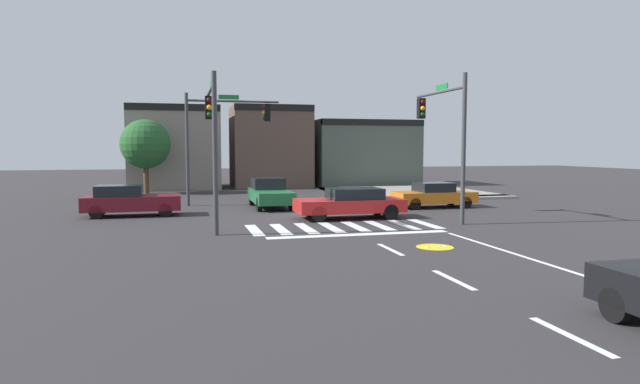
{
  "coord_description": "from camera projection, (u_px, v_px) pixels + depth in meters",
  "views": [
    {
      "loc": [
        -6.22,
        -25.0,
        3.11
      ],
      "look_at": [
        0.2,
        0.0,
        1.03
      ],
      "focal_mm": 30.58,
      "sensor_mm": 36.0,
      "label": 1
    }
  ],
  "objects": [
    {
      "name": "traffic_signal_southeast",
      "position": [
        444.0,
        124.0,
        23.58
      ],
      "size": [
        0.32,
        4.56,
        6.14
      ],
      "rotation": [
        0.0,
        0.0,
        1.57
      ],
      "color": "#383A3D",
      "rests_on": "ground_plane"
    },
    {
      "name": "traffic_signal_northwest",
      "position": [
        222.0,
        128.0,
        29.58
      ],
      "size": [
        5.07,
        0.32,
        6.06
      ],
      "color": "#383A3D",
      "rests_on": "ground_plane"
    },
    {
      "name": "car_orange",
      "position": [
        433.0,
        195.0,
        28.63
      ],
      "size": [
        4.2,
        1.88,
        1.32
      ],
      "color": "orange",
      "rests_on": "ground_plane"
    },
    {
      "name": "traffic_signal_southwest",
      "position": [
        212.0,
        125.0,
        20.67
      ],
      "size": [
        0.32,
        4.26,
        5.81
      ],
      "rotation": [
        0.0,
        0.0,
        1.57
      ],
      "color": "#383A3D",
      "rests_on": "ground_plane"
    },
    {
      "name": "car_maroon",
      "position": [
        129.0,
        200.0,
        24.97
      ],
      "size": [
        4.31,
        1.74,
        1.43
      ],
      "color": "maroon",
      "rests_on": "ground_plane"
    },
    {
      "name": "lane_markings",
      "position": [
        464.0,
        264.0,
        14.6
      ],
      "size": [
        6.8,
        20.25,
        0.01
      ],
      "color": "white",
      "rests_on": "ground_plane"
    },
    {
      "name": "roadside_tree",
      "position": [
        145.0,
        144.0,
        37.07
      ],
      "size": [
        3.37,
        3.37,
        5.08
      ],
      "color": "#4C3823",
      "rests_on": "ground_plane"
    },
    {
      "name": "storefront_row",
      "position": [
        273.0,
        149.0,
        44.41
      ],
      "size": [
        23.03,
        6.73,
        6.45
      ],
      "color": "gray",
      "rests_on": "ground_plane"
    },
    {
      "name": "ground_plane",
      "position": [
        316.0,
        214.0,
        25.93
      ],
      "size": [
        120.0,
        120.0,
        0.0
      ],
      "primitive_type": "plane",
      "color": "#302D30"
    },
    {
      "name": "crosswalk_near",
      "position": [
        343.0,
        227.0,
        21.59
      ],
      "size": [
        7.5,
        2.92,
        0.01
      ],
      "color": "silver",
      "rests_on": "ground_plane"
    },
    {
      "name": "curb_corner_northeast",
      "position": [
        403.0,
        193.0,
        37.12
      ],
      "size": [
        10.0,
        10.6,
        0.15
      ],
      "color": "gray",
      "rests_on": "ground_plane"
    },
    {
      "name": "bike_detector_marking",
      "position": [
        435.0,
        247.0,
        17.17
      ],
      "size": [
        1.19,
        1.19,
        0.01
      ],
      "color": "yellow",
      "rests_on": "ground_plane"
    },
    {
      "name": "car_red",
      "position": [
        351.0,
        203.0,
        24.14
      ],
      "size": [
        4.75,
        1.93,
        1.34
      ],
      "rotation": [
        0.0,
        0.0,
        3.14
      ],
      "color": "red",
      "rests_on": "ground_plane"
    },
    {
      "name": "car_green",
      "position": [
        270.0,
        193.0,
        28.68
      ],
      "size": [
        1.84,
        4.46,
        1.53
      ],
      "rotation": [
        0.0,
        0.0,
        -1.57
      ],
      "color": "#1E6638",
      "rests_on": "ground_plane"
    }
  ]
}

